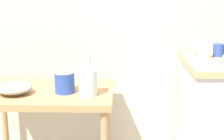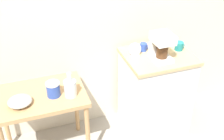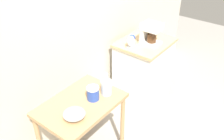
{
  "view_description": "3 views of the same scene",
  "coord_description": "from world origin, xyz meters",
  "views": [
    {
      "loc": [
        -0.16,
        -1.97,
        1.37
      ],
      "look_at": [
        -0.21,
        -0.01,
        0.88
      ],
      "focal_mm": 54.07,
      "sensor_mm": 36.0,
      "label": 1
    },
    {
      "loc": [
        -0.67,
        -2.17,
        2.31
      ],
      "look_at": [
        0.08,
        -0.0,
        0.86
      ],
      "focal_mm": 46.22,
      "sensor_mm": 36.0,
      "label": 2
    },
    {
      "loc": [
        -1.91,
        -1.4,
        2.33
      ],
      "look_at": [
        -0.18,
        -0.06,
        0.92
      ],
      "focal_mm": 41.24,
      "sensor_mm": 36.0,
      "label": 3
    }
  ],
  "objects": [
    {
      "name": "ground_plane",
      "position": [
        0.0,
        0.0,
        0.0
      ],
      "size": [
        8.0,
        8.0,
        0.0
      ],
      "primitive_type": "plane",
      "color": "gray"
    },
    {
      "name": "back_wall",
      "position": [
        0.1,
        0.4,
        1.4
      ],
      "size": [
        4.4,
        0.1,
        2.8
      ],
      "primitive_type": "cube",
      "color": "beige",
      "rests_on": "ground_plane"
    },
    {
      "name": "wooden_table",
      "position": [
        -0.61,
        -0.01,
        0.64
      ],
      "size": [
        0.81,
        0.56,
        0.75
      ],
      "color": "tan",
      "rests_on": "ground_plane"
    },
    {
      "name": "kitchen_counter",
      "position": [
        0.56,
        0.01,
        0.47
      ],
      "size": [
        0.67,
        0.56,
        0.93
      ],
      "color": "white",
      "rests_on": "ground_plane"
    },
    {
      "name": "bowl_stoneware",
      "position": [
        -0.78,
        -0.1,
        0.79
      ],
      "size": [
        0.21,
        0.21,
        0.06
      ],
      "color": "#9E998C",
      "rests_on": "wooden_table"
    },
    {
      "name": "glass_carafe_vase",
      "position": [
        -0.35,
        -0.12,
        0.84
      ],
      "size": [
        0.11,
        0.11,
        0.23
      ],
      "color": "silver",
      "rests_on": "wooden_table"
    },
    {
      "name": "canister_enamel",
      "position": [
        -0.49,
        -0.07,
        0.82
      ],
      "size": [
        0.12,
        0.12,
        0.14
      ],
      "color": "#2D4CAD",
      "rests_on": "wooden_table"
    },
    {
      "name": "coffee_maker",
      "position": [
        0.54,
        -0.06,
        1.08
      ],
      "size": [
        0.18,
        0.22,
        0.26
      ],
      "color": "white",
      "rests_on": "kitchen_counter"
    },
    {
      "name": "mug_blue",
      "position": [
        0.46,
        0.13,
        0.97
      ],
      "size": [
        0.08,
        0.07,
        0.08
      ],
      "color": "#2D4CAD",
      "rests_on": "kitchen_counter"
    },
    {
      "name": "mug_dark_teal",
      "position": [
        0.8,
        0.03,
        0.98
      ],
      "size": [
        0.09,
        0.08,
        0.09
      ],
      "color": "teal",
      "rests_on": "kitchen_counter"
    },
    {
      "name": "table_clock",
      "position": [
        0.33,
        0.06,
        0.99
      ],
      "size": [
        0.13,
        0.06,
        0.14
      ],
      "color": "#B2B5BA",
      "rests_on": "kitchen_counter"
    }
  ]
}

